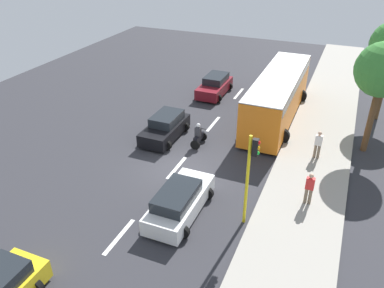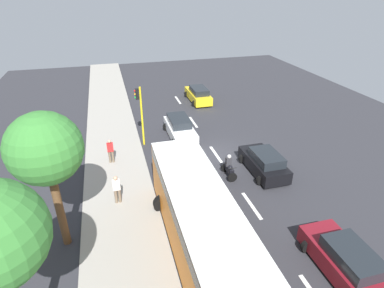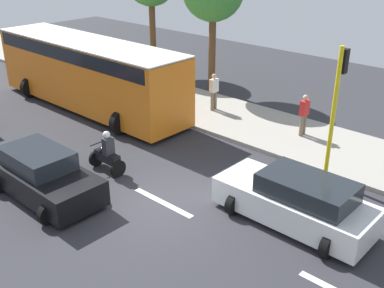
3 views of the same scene
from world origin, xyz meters
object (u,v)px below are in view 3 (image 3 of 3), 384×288
at_px(pedestrian_near_signal, 214,91).
at_px(motorcycle, 107,155).
at_px(traffic_light_corner, 337,95).
at_px(car_black, 44,176).
at_px(pedestrian_by_tree, 304,114).
at_px(city_bus, 88,69).
at_px(car_white, 297,201).

bearing_deg(pedestrian_near_signal, motorcycle, -171.47).
bearing_deg(traffic_light_corner, car_black, 139.73).
bearing_deg(pedestrian_by_tree, car_black, 158.97).
distance_m(car_black, city_bus, 8.23).
xyz_separation_m(motorcycle, pedestrian_by_tree, (7.06, -3.48, 0.42)).
bearing_deg(car_white, traffic_light_corner, 11.34).
xyz_separation_m(pedestrian_near_signal, traffic_light_corner, (-2.23, -6.85, 1.87)).
bearing_deg(motorcycle, city_bus, 58.37).
xyz_separation_m(car_white, motorcycle, (-1.63, 6.43, -0.07)).
height_order(motorcycle, pedestrian_near_signal, pedestrian_near_signal).
distance_m(car_white, city_bus, 12.40).
relative_size(car_white, traffic_light_corner, 1.01).
xyz_separation_m(car_white, traffic_light_corner, (3.05, 0.61, 2.22)).
relative_size(motorcycle, pedestrian_by_tree, 0.91).
relative_size(city_bus, pedestrian_by_tree, 6.51).
relative_size(city_bus, motorcycle, 7.19).
distance_m(pedestrian_near_signal, pedestrian_by_tree, 4.52).
distance_m(city_bus, traffic_light_corner, 11.69).
xyz_separation_m(car_black, motorcycle, (2.34, -0.14, -0.07)).
height_order(car_white, pedestrian_near_signal, pedestrian_near_signal).
bearing_deg(motorcycle, traffic_light_corner, -51.16).
bearing_deg(car_white, city_bus, 81.05).
bearing_deg(car_black, city_bus, 43.69).
xyz_separation_m(city_bus, traffic_light_corner, (1.13, -11.59, 1.08)).
distance_m(car_white, pedestrian_by_tree, 6.19).
relative_size(car_white, pedestrian_near_signal, 2.69).
distance_m(motorcycle, pedestrian_by_tree, 7.88).
height_order(car_white, pedestrian_by_tree, pedestrian_by_tree).
distance_m(city_bus, pedestrian_near_signal, 5.86).
bearing_deg(city_bus, pedestrian_near_signal, -54.59).
bearing_deg(traffic_light_corner, car_white, -168.66).
relative_size(car_white, city_bus, 0.41).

